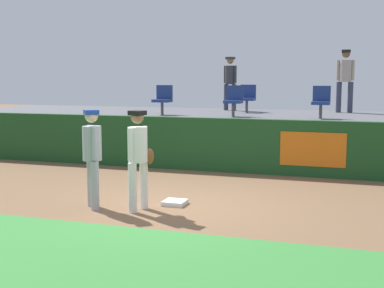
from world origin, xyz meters
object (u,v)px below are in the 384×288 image
(first_base, at_px, (175,203))
(seat_front_left, at_px, (163,98))
(player_fielder_home, at_px, (138,153))
(seat_back_center, at_px, (247,97))
(player_runner_visitor, at_px, (92,152))
(spectator_capped, at_px, (230,80))
(seat_front_center, at_px, (234,99))
(seat_front_right, at_px, (321,100))
(spectator_hooded, at_px, (345,76))

(first_base, relative_size, seat_front_left, 0.48)
(player_fielder_home, relative_size, seat_back_center, 2.08)
(player_runner_visitor, xyz_separation_m, seat_back_center, (1.13, 7.50, 0.73))
(player_fielder_home, relative_size, spectator_capped, 1.02)
(first_base, height_order, seat_front_center, seat_front_center)
(player_fielder_home, relative_size, seat_front_left, 2.08)
(first_base, distance_m, spectator_capped, 7.99)
(player_runner_visitor, relative_size, seat_back_center, 2.08)
(player_fielder_home, height_order, spectator_capped, spectator_capped)
(first_base, relative_size, player_fielder_home, 0.23)
(seat_back_center, bearing_deg, player_fielder_home, -92.22)
(first_base, xyz_separation_m, seat_front_left, (-2.21, 5.02, 1.70))
(player_runner_visitor, xyz_separation_m, seat_front_center, (1.15, 5.70, 0.72))
(player_fielder_home, bearing_deg, first_base, 156.74)
(player_runner_visitor, relative_size, seat_front_center, 2.08)
(seat_front_left, bearing_deg, spectator_capped, 63.43)
(seat_front_right, bearing_deg, spectator_hooded, 79.63)
(seat_front_right, bearing_deg, seat_front_center, 180.00)
(player_runner_visitor, bearing_deg, spectator_hooded, 113.73)
(seat_back_center, distance_m, spectator_hooded, 3.00)
(seat_front_center, bearing_deg, spectator_capped, 106.47)
(seat_back_center, bearing_deg, spectator_capped, 133.09)
(seat_back_center, xyz_separation_m, spectator_hooded, (2.81, 0.84, 0.62))
(seat_back_center, bearing_deg, first_base, -88.64)
(player_fielder_home, relative_size, seat_front_right, 2.08)
(seat_back_center, distance_m, seat_front_center, 1.80)
(seat_front_right, bearing_deg, seat_front_left, 180.00)
(spectator_hooded, bearing_deg, seat_front_left, 23.68)
(player_fielder_home, xyz_separation_m, player_runner_visitor, (-0.84, -0.10, 0.00))
(player_fielder_home, relative_size, player_runner_visitor, 1.00)
(seat_back_center, relative_size, spectator_hooded, 0.45)
(seat_front_left, bearing_deg, seat_front_center, -0.01)
(seat_front_center, bearing_deg, seat_front_right, -0.00)
(seat_front_left, bearing_deg, player_runner_visitor, -80.91)
(spectator_capped, bearing_deg, seat_back_center, 152.80)
(seat_front_right, distance_m, spectator_hooded, 2.75)
(seat_front_right, bearing_deg, spectator_capped, 139.80)
(first_base, relative_size, seat_back_center, 0.48)
(player_fielder_home, distance_m, seat_front_left, 5.92)
(seat_back_center, relative_size, seat_front_right, 1.00)
(player_fielder_home, distance_m, player_runner_visitor, 0.85)
(spectator_hooded, distance_m, spectator_capped, 3.56)
(player_fielder_home, relative_size, spectator_hooded, 0.93)
(seat_front_center, relative_size, spectator_hooded, 0.45)
(spectator_hooded, bearing_deg, first_base, 66.08)
(first_base, xyz_separation_m, seat_back_center, (-0.16, 6.82, 1.70))
(seat_back_center, xyz_separation_m, spectator_capped, (-0.75, 0.80, 0.52))
(seat_front_right, bearing_deg, first_base, -113.34)
(seat_back_center, relative_size, seat_front_center, 1.00)
(seat_back_center, bearing_deg, spectator_hooded, 16.62)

